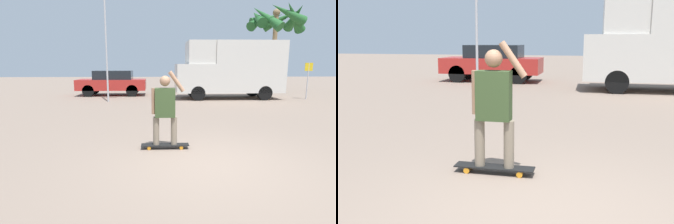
{
  "view_description": "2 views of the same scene",
  "coord_description": "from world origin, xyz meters",
  "views": [
    {
      "loc": [
        -1.03,
        -4.71,
        1.87
      ],
      "look_at": [
        -0.73,
        1.95,
        0.69
      ],
      "focal_mm": 28.0,
      "sensor_mm": 36.0,
      "label": 1
    },
    {
      "loc": [
        0.39,
        -3.62,
        1.77
      ],
      "look_at": [
        -0.74,
        1.33,
        0.79
      ],
      "focal_mm": 40.0,
      "sensor_mm": 36.0,
      "label": 2
    }
  ],
  "objects": [
    {
      "name": "parked_car_red",
      "position": [
        -3.8,
        12.13,
        0.83
      ],
      "size": [
        4.26,
        1.77,
        1.56
      ],
      "color": "black",
      "rests_on": "ground_plane"
    },
    {
      "name": "person_skateboarder",
      "position": [
        -0.83,
        1.04,
        0.99
      ],
      "size": [
        0.74,
        0.23,
        1.67
      ],
      "color": "gray",
      "rests_on": "skateboard"
    },
    {
      "name": "ground_plane",
      "position": [
        0.0,
        0.0,
        0.0
      ],
      "size": [
        80.0,
        80.0,
        0.0
      ],
      "primitive_type": "plane",
      "color": "gray"
    },
    {
      "name": "skateboard",
      "position": [
        -0.83,
        1.04,
        0.08
      ],
      "size": [
        1.09,
        0.22,
        0.1
      ],
      "color": "black",
      "rests_on": "ground_plane"
    }
  ]
}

